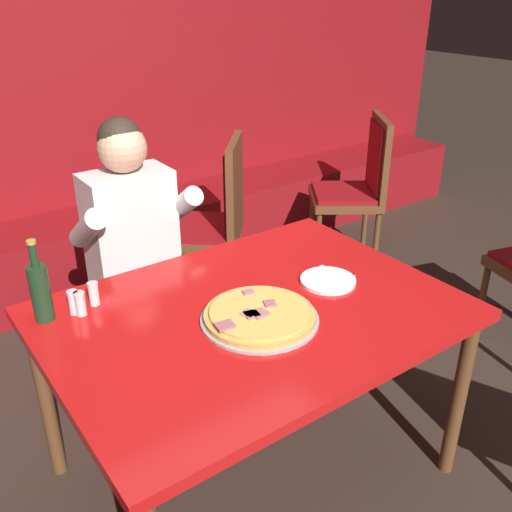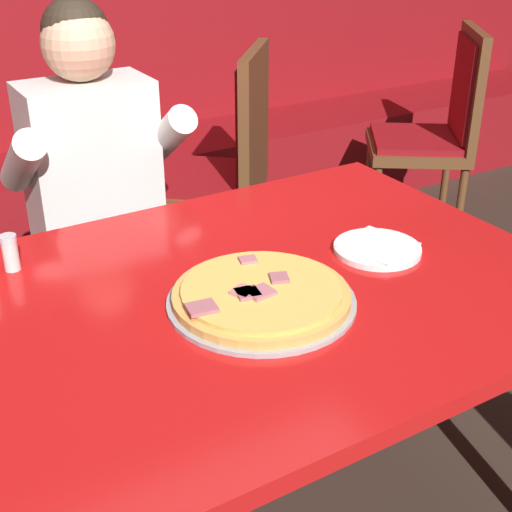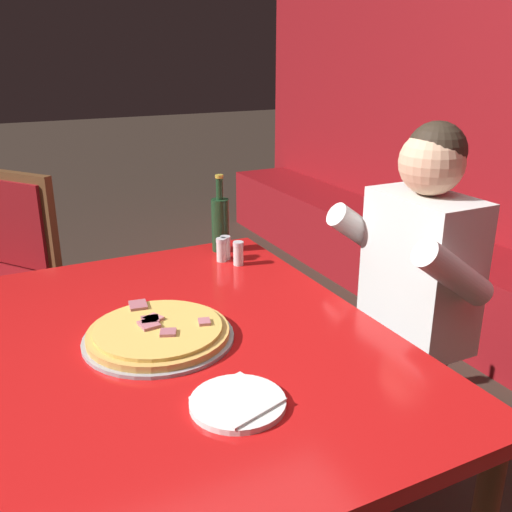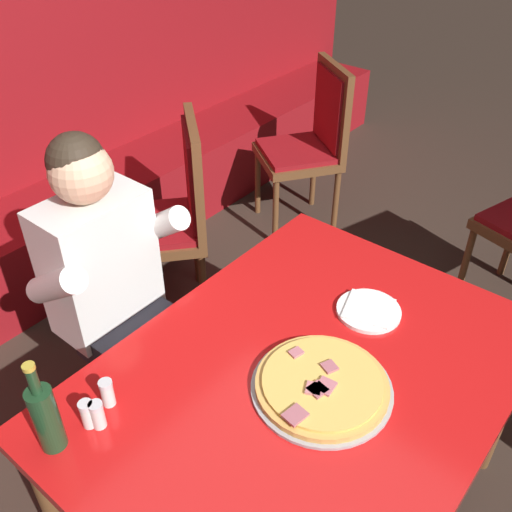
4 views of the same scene
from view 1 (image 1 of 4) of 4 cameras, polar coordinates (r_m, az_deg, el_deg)
The scene contains 13 objects.
ground_plane at distance 2.47m, azimuth -0.31°, elevation -20.48°, with size 24.00×24.00×0.00m, color #33261E.
booth_wall_panel at distance 3.79m, azimuth -20.31°, elevation 11.76°, with size 6.80×0.16×1.90m, color maroon.
booth_bench at distance 3.73m, azimuth -17.15°, elevation 0.18°, with size 6.46×0.48×0.46m, color maroon.
main_dining_table at distance 2.02m, azimuth -0.35°, elevation -7.04°, with size 1.39×1.03×0.76m.
pizza at distance 1.91m, azimuth 0.34°, elevation -5.99°, with size 0.40×0.40×0.05m.
plate_white_paper at distance 2.16m, azimuth 7.21°, elevation -2.41°, with size 0.21×0.21×0.02m.
beer_bottle at distance 2.00m, azimuth -20.77°, elevation -3.25°, with size 0.07×0.07×0.29m.
shaker_black_pepper at distance 2.04m, azimuth -17.76°, elevation -4.52°, with size 0.04×0.04×0.09m.
shaker_parmesan at distance 2.07m, azimuth -15.91°, elevation -3.74°, with size 0.04×0.04×0.09m.
shaker_oregano at distance 2.02m, azimuth -17.15°, elevation -4.67°, with size 0.04×0.04×0.09m.
diner_seated_blue_shirt at distance 2.58m, azimuth -11.50°, elevation 0.68°, with size 0.53×0.53×1.27m.
dining_chair_near_right at distance 3.82m, azimuth 10.22°, elevation 7.21°, with size 0.61×0.61×1.00m.
dining_chair_side_aisle at distance 3.20m, azimuth -4.16°, elevation 3.99°, with size 0.62×0.62×1.02m.
Camera 1 is at (-0.98, -1.38, 1.80)m, focal length 40.00 mm.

